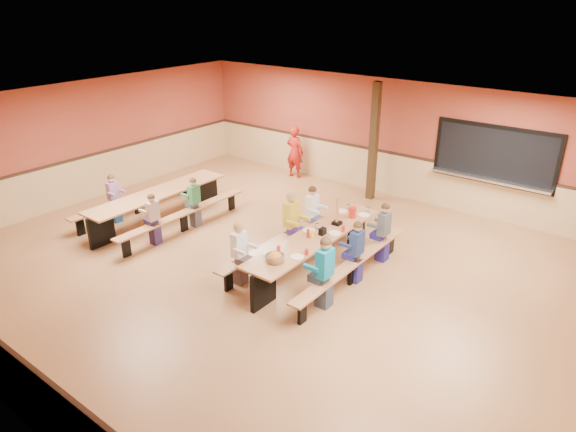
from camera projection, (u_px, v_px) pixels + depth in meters
The scene contains 23 objects.
ground at pixel (269, 265), 10.16m from camera, with size 12.00×12.00×0.00m, color brown.
room_envelope at pixel (268, 234), 9.88m from camera, with size 12.04×10.04×3.02m.
kitchen_pass_through at pixel (494, 158), 11.70m from camera, with size 2.78×0.28×1.38m.
structural_post at pixel (374, 142), 12.86m from camera, with size 0.18×0.18×3.00m, color black.
cafeteria_table_main at pixel (315, 246), 9.77m from camera, with size 1.91×3.70×0.74m.
cafeteria_table_second at pixel (159, 201), 11.87m from camera, with size 1.91×3.70×0.74m.
seated_child_white_left at pixel (239, 254), 9.30m from camera, with size 0.37×0.30×1.22m, color white, non-canonical shape.
seated_adult_yellow at pixel (291, 223), 10.41m from camera, with size 0.43×0.35×1.33m, color gold, non-canonical shape.
seated_child_grey_left at pixel (312, 214), 10.96m from camera, with size 0.37×0.31×1.22m, color white, non-canonical shape.
seated_child_teal_right at pixel (325, 273), 8.60m from camera, with size 0.41×0.33×1.28m, color #0D7397, non-canonical shape.
seated_child_navy_right at pixel (356, 252), 9.37m from camera, with size 0.36×0.30×1.20m, color navy, non-canonical shape.
seated_child_char_right at pixel (384, 233), 10.12m from camera, with size 0.37×0.30×1.21m, color #41464A, non-canonical shape.
seated_child_purple_sec at pixel (114, 199), 11.86m from camera, with size 0.34×0.28×1.14m, color #7E5378, non-canonical shape.
seated_child_green_sec at pixel (195, 203), 11.64m from camera, with size 0.34×0.28×1.15m, color #2D7140, non-canonical shape.
seated_child_tan_sec at pixel (154, 219), 10.80m from camera, with size 0.33×0.27×1.13m, color tan, non-canonical shape.
standing_woman at pixel (295, 152), 14.71m from camera, with size 0.54×0.36×1.49m, color #A21812.
punch_pitcher at pixel (352, 212), 10.43m from camera, with size 0.16×0.16×0.22m, color red.
chip_bowl at pixel (275, 257), 8.74m from camera, with size 0.32×0.32×0.15m, color orange, non-canonical shape.
napkin_dispenser at pixel (322, 231), 9.71m from camera, with size 0.10×0.14×0.13m, color black.
condiment_mustard at pixel (312, 234), 9.55m from camera, with size 0.06×0.06×0.17m, color yellow.
condiment_ketchup at pixel (308, 233), 9.58m from camera, with size 0.06×0.06×0.17m, color #B2140F.
table_paddle at pixel (337, 218), 10.10m from camera, with size 0.16×0.16×0.56m.
place_settings at pixel (316, 233), 9.66m from camera, with size 0.65×3.30×0.11m, color beige, non-canonical shape.
Camera 1 is at (5.73, -6.83, 4.98)m, focal length 32.00 mm.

